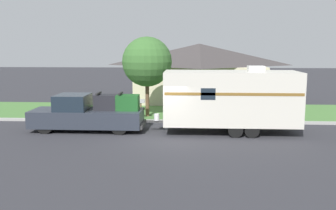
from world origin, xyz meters
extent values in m
plane|color=#2D2D33|center=(0.00, 0.00, 0.00)|extent=(120.00, 120.00, 0.00)
cube|color=#999993|center=(0.00, 3.75, 0.07)|extent=(80.00, 0.30, 0.14)
cube|color=#477538|center=(0.00, 7.40, 0.01)|extent=(80.00, 7.00, 0.03)
cube|color=beige|center=(2.16, 13.35, 1.43)|extent=(9.96, 7.34, 2.87)
pyramid|color=#3D3838|center=(2.16, 13.35, 3.74)|extent=(10.76, 7.92, 1.74)
cube|color=#4C3828|center=(2.16, 9.71, 1.05)|extent=(1.00, 0.06, 2.10)
cylinder|color=black|center=(-5.94, 0.59, 0.43)|extent=(0.87, 0.28, 0.87)
cylinder|color=black|center=(-5.94, 2.22, 0.43)|extent=(0.87, 0.28, 0.87)
cylinder|color=black|center=(-2.12, 0.59, 0.43)|extent=(0.87, 0.28, 0.87)
cylinder|color=black|center=(-2.12, 2.22, 0.43)|extent=(0.87, 0.28, 0.87)
cube|color=#282D38|center=(-5.28, 1.41, 0.67)|extent=(3.18, 1.98, 0.87)
cube|color=#19232D|center=(-4.71, 1.41, 1.51)|extent=(1.65, 1.82, 0.80)
cube|color=#282D38|center=(-2.39, 1.41, 0.67)|extent=(2.62, 1.98, 0.87)
cube|color=#333333|center=(-1.01, 1.41, 0.36)|extent=(0.12, 1.78, 0.20)
cube|color=black|center=(-2.96, 1.41, 1.51)|extent=(1.15, 0.83, 0.80)
cube|color=black|center=(-3.33, 1.41, 1.99)|extent=(0.10, 0.92, 0.08)
cube|color=#194C1E|center=(-1.81, 1.41, 1.51)|extent=(1.15, 0.83, 0.80)
cube|color=black|center=(-2.18, 1.41, 1.99)|extent=(0.10, 0.92, 0.08)
cylinder|color=black|center=(3.64, 0.30, 0.36)|extent=(0.72, 0.22, 0.72)
cylinder|color=black|center=(3.64, 2.51, 0.36)|extent=(0.72, 0.22, 0.72)
cylinder|color=black|center=(4.43, 0.30, 0.36)|extent=(0.72, 0.22, 0.72)
cylinder|color=black|center=(4.43, 2.51, 0.36)|extent=(0.72, 0.22, 0.72)
cube|color=beige|center=(3.49, 1.41, 1.81)|extent=(6.75, 2.48, 2.68)
cube|color=brown|center=(3.49, 0.16, 2.14)|extent=(6.62, 0.01, 0.14)
cube|color=#383838|center=(-0.35, 1.41, 0.52)|extent=(0.94, 0.12, 0.10)
cylinder|color=silver|center=(-0.31, 1.41, 0.75)|extent=(0.28, 0.28, 0.36)
cube|color=silver|center=(4.71, 1.41, 3.29)|extent=(0.80, 0.68, 0.28)
cube|color=#19232D|center=(2.28, 0.16, 2.14)|extent=(0.70, 0.01, 0.56)
cylinder|color=brown|center=(-1.55, 4.59, 0.51)|extent=(0.09, 0.09, 1.01)
cube|color=#B2B2B2|center=(-1.55, 4.59, 1.12)|extent=(0.48, 0.20, 0.22)
cylinder|color=brown|center=(-1.26, 5.54, 1.15)|extent=(0.24, 0.24, 2.29)
sphere|color=#38662D|center=(-1.26, 5.54, 3.45)|extent=(3.09, 3.09, 3.09)
camera|label=1|loc=(1.40, -17.62, 4.41)|focal=40.00mm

